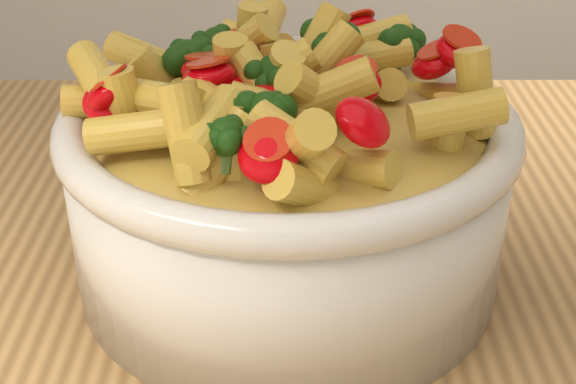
{
  "coord_description": "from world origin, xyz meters",
  "views": [
    {
      "loc": [
        0.02,
        -0.33,
        1.19
      ],
      "look_at": [
        0.02,
        0.08,
        0.96
      ],
      "focal_mm": 50.0,
      "sensor_mm": 36.0,
      "label": 1
    }
  ],
  "objects": [
    {
      "name": "pasta_salad",
      "position": [
        0.02,
        0.08,
        1.03
      ],
      "size": [
        0.21,
        0.21,
        0.05
      ],
      "color": "gold",
      "rests_on": "serving_bowl"
    },
    {
      "name": "serving_bowl",
      "position": [
        0.02,
        0.08,
        0.96
      ],
      "size": [
        0.26,
        0.26,
        0.11
      ],
      "color": "silver",
      "rests_on": "table"
    }
  ]
}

